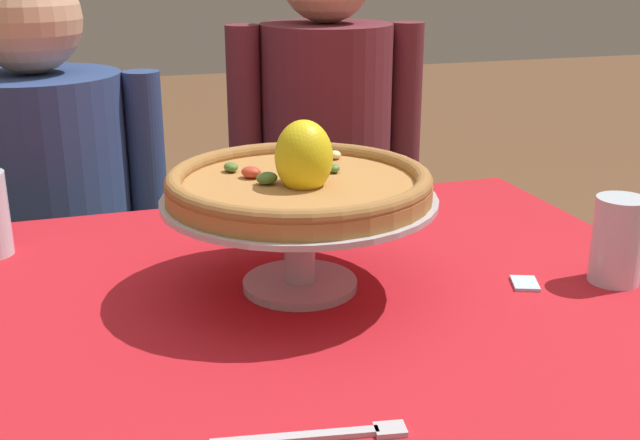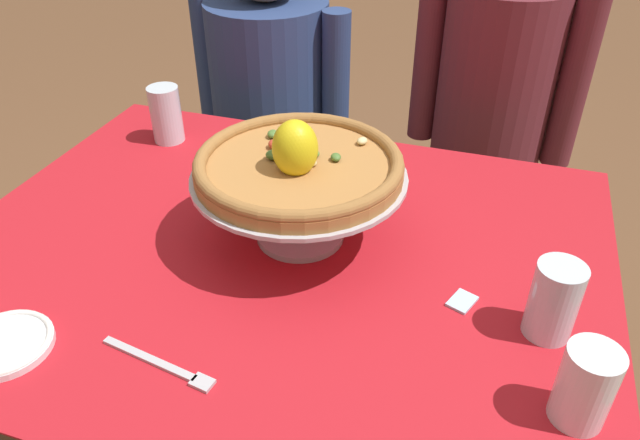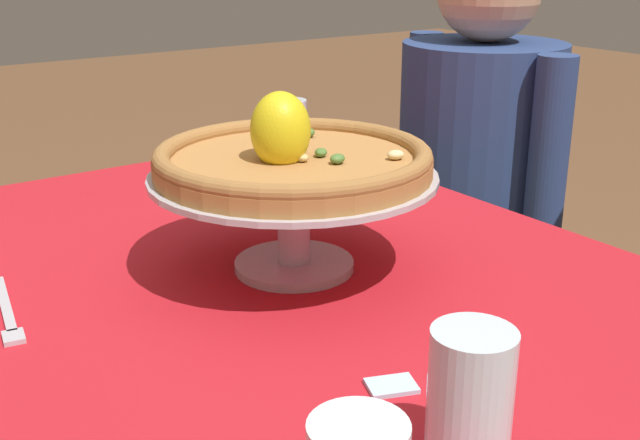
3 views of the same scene
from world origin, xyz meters
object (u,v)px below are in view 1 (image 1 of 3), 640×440
at_px(dinner_fork, 322,435).
at_px(water_glass_side_right, 617,245).
at_px(diner_left, 52,240).
at_px(pizza_stand, 299,221).
at_px(pizza, 299,181).
at_px(diner_right, 326,198).
at_px(sugar_packet, 525,283).

bearing_deg(dinner_fork, water_glass_side_right, 25.07).
relative_size(water_glass_side_right, diner_left, 0.11).
bearing_deg(water_glass_side_right, pizza_stand, 165.38).
xyz_separation_m(pizza, diner_right, (0.29, 0.78, -0.29)).
bearing_deg(sugar_packet, diner_left, 129.29).
height_order(pizza_stand, diner_left, diner_left).
bearing_deg(sugar_packet, water_glass_side_right, -11.38).
distance_m(dinner_fork, diner_right, 1.22).
xyz_separation_m(pizza_stand, diner_right, (0.29, 0.78, -0.23)).
bearing_deg(dinner_fork, sugar_packet, 34.54).
xyz_separation_m(water_glass_side_right, sugar_packet, (-0.13, 0.03, -0.05)).
relative_size(pizza, dinner_fork, 1.87).
xyz_separation_m(pizza_stand, dinner_fork, (-0.08, -0.36, -0.10)).
height_order(pizza, sugar_packet, pizza).
xyz_separation_m(pizza_stand, sugar_packet, (0.32, -0.09, -0.10)).
bearing_deg(pizza, water_glass_side_right, -14.43).
bearing_deg(diner_right, diner_left, -175.92).
xyz_separation_m(sugar_packet, diner_right, (-0.02, 0.87, -0.13)).
bearing_deg(diner_left, sugar_packet, -50.71).
xyz_separation_m(dinner_fork, sugar_packet, (0.40, 0.27, -0.00)).
xyz_separation_m(dinner_fork, diner_right, (0.38, 1.15, -0.13)).
xyz_separation_m(pizza, sugar_packet, (0.32, -0.09, -0.16)).
xyz_separation_m(dinner_fork, diner_left, (-0.28, 1.10, -0.15)).
distance_m(pizza, diner_right, 0.89).
distance_m(pizza_stand, dinner_fork, 0.39).
height_order(pizza_stand, sugar_packet, pizza_stand).
height_order(water_glass_side_right, dinner_fork, water_glass_side_right).
distance_m(pizza_stand, water_glass_side_right, 0.46).
relative_size(diner_left, diner_right, 0.94).
bearing_deg(water_glass_side_right, diner_right, 99.66).
relative_size(pizza, diner_right, 0.30).
relative_size(pizza_stand, diner_right, 0.31).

